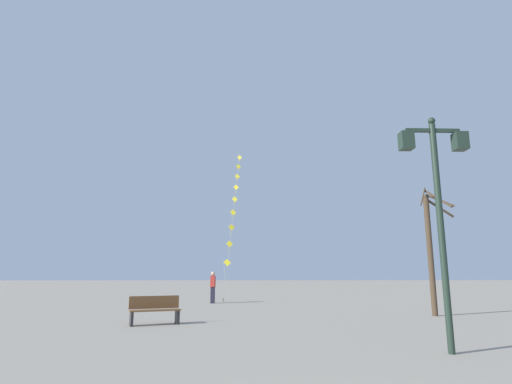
{
  "coord_description": "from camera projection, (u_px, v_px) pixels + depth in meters",
  "views": [
    {
      "loc": [
        -1.38,
        -2.39,
        1.6
      ],
      "look_at": [
        -0.62,
        19.87,
        6.02
      ],
      "focal_mm": 28.92,
      "sensor_mm": 36.0,
      "label": 1
    }
  ],
  "objects": [
    {
      "name": "ground_plane",
      "position": [
        268.0,
        305.0,
        21.68
      ],
      "size": [
        160.0,
        160.0,
        0.0
      ],
      "primitive_type": "plane",
      "color": "gray"
    },
    {
      "name": "park_bench",
      "position": [
        155.0,
        310.0,
        13.22
      ],
      "size": [
        1.65,
        0.99,
        0.89
      ],
      "rotation": [
        0.0,
        0.0,
        0.37
      ],
      "color": "brown",
      "rests_on": "ground_plane"
    },
    {
      "name": "twin_lantern_lamp_post",
      "position": [
        437.0,
        185.0,
        9.03
      ],
      "size": [
        1.5,
        0.28,
        5.07
      ],
      "color": "#1E2D23",
      "rests_on": "ground_plane"
    },
    {
      "name": "kite_train",
      "position": [
        234.0,
        205.0,
        33.06
      ],
      "size": [
        1.13,
        14.66,
        13.14
      ],
      "color": "brown",
      "rests_on": "ground_plane"
    },
    {
      "name": "bare_tree",
      "position": [
        431.0,
        247.0,
        16.31
      ],
      "size": [
        1.69,
        1.36,
        5.06
      ],
      "color": "#423323",
      "rests_on": "ground_plane"
    },
    {
      "name": "kite_flyer",
      "position": [
        213.0,
        286.0,
        22.84
      ],
      "size": [
        0.28,
        0.62,
        1.71
      ],
      "rotation": [
        0.0,
        0.0,
        1.47
      ],
      "color": "#1E1E2D",
      "rests_on": "ground_plane"
    }
  ]
}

